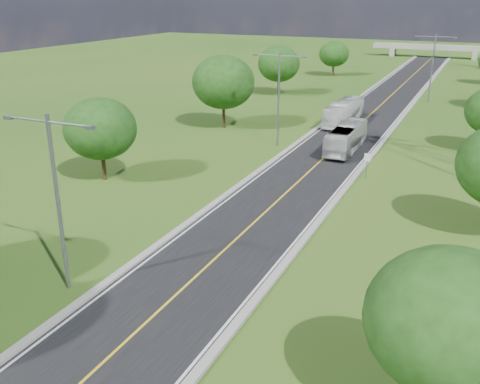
# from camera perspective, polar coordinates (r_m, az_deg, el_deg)

# --- Properties ---
(ground) EXTENTS (260.00, 260.00, 0.00)m
(ground) POSITION_cam_1_polar(r_m,az_deg,el_deg) (71.18, 12.94, 7.25)
(ground) COLOR #275317
(ground) RESTS_ON ground
(road) EXTENTS (8.00, 150.00, 0.06)m
(road) POSITION_cam_1_polar(r_m,az_deg,el_deg) (76.93, 13.93, 8.17)
(road) COLOR black
(road) RESTS_ON ground
(curb_left) EXTENTS (0.50, 150.00, 0.22)m
(curb_left) POSITION_cam_1_polar(r_m,az_deg,el_deg) (77.80, 10.84, 8.60)
(curb_left) COLOR gray
(curb_left) RESTS_ON ground
(curb_right) EXTENTS (0.50, 150.00, 0.22)m
(curb_right) POSITION_cam_1_polar(r_m,az_deg,el_deg) (76.26, 17.08, 7.82)
(curb_right) COLOR gray
(curb_right) RESTS_ON ground
(speed_limit_sign) EXTENTS (0.55, 0.09, 2.40)m
(speed_limit_sign) POSITION_cam_1_polar(r_m,az_deg,el_deg) (48.90, 13.40, 3.17)
(speed_limit_sign) COLOR slate
(speed_limit_sign) RESTS_ON ground
(overpass) EXTENTS (30.00, 3.00, 3.20)m
(overpass) POSITION_cam_1_polar(r_m,az_deg,el_deg) (149.26, 19.93, 14.25)
(overpass) COLOR gray
(overpass) RESTS_ON ground
(streetlight_near_left) EXTENTS (5.90, 0.25, 10.00)m
(streetlight_near_left) POSITION_cam_1_polar(r_m,az_deg,el_deg) (29.90, -19.00, 0.27)
(streetlight_near_left) COLOR slate
(streetlight_near_left) RESTS_ON ground
(streetlight_mid_left) EXTENTS (5.90, 0.25, 10.00)m
(streetlight_mid_left) POSITION_cam_1_polar(r_m,az_deg,el_deg) (57.47, 4.15, 10.68)
(streetlight_mid_left) COLOR slate
(streetlight_mid_left) RESTS_ON ground
(streetlight_far_right) EXTENTS (5.90, 0.25, 10.00)m
(streetlight_far_right) POSITION_cam_1_polar(r_m,az_deg,el_deg) (86.93, 19.87, 12.90)
(streetlight_far_right) COLOR slate
(streetlight_far_right) RESTS_ON ground
(tree_lb) EXTENTS (6.30, 6.30, 7.33)m
(tree_lb) POSITION_cam_1_polar(r_m,az_deg,el_deg) (48.13, -14.68, 6.55)
(tree_lb) COLOR black
(tree_lb) RESTS_ON ground
(tree_lc) EXTENTS (7.56, 7.56, 8.79)m
(tree_lc) POSITION_cam_1_polar(r_m,az_deg,el_deg) (65.62, -1.78, 11.63)
(tree_lc) COLOR black
(tree_lc) RESTS_ON ground
(tree_ld) EXTENTS (6.72, 6.72, 7.82)m
(tree_ld) POSITION_cam_1_polar(r_m,az_deg,el_deg) (88.31, 4.17, 13.48)
(tree_ld) COLOR black
(tree_ld) RESTS_ON ground
(tree_le) EXTENTS (5.88, 5.88, 6.84)m
(tree_le) POSITION_cam_1_polar(r_m,az_deg,el_deg) (110.35, 9.99, 14.32)
(tree_le) COLOR black
(tree_le) RESTS_ON ground
(tree_ra) EXTENTS (6.30, 6.30, 7.33)m
(tree_ra) POSITION_cam_1_polar(r_m,az_deg,el_deg) (21.15, 21.59, -12.71)
(tree_ra) COLOR black
(tree_ra) RESTS_ON ground
(bus_outbound) EXTENTS (2.37, 9.96, 2.77)m
(bus_outbound) POSITION_cam_1_polar(r_m,az_deg,el_deg) (57.34, 11.29, 5.71)
(bus_outbound) COLOR silver
(bus_outbound) RESTS_ON road
(bus_inbound) EXTENTS (2.75, 10.62, 2.94)m
(bus_inbound) POSITION_cam_1_polar(r_m,az_deg,el_deg) (69.40, 11.00, 8.36)
(bus_inbound) COLOR white
(bus_inbound) RESTS_ON road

